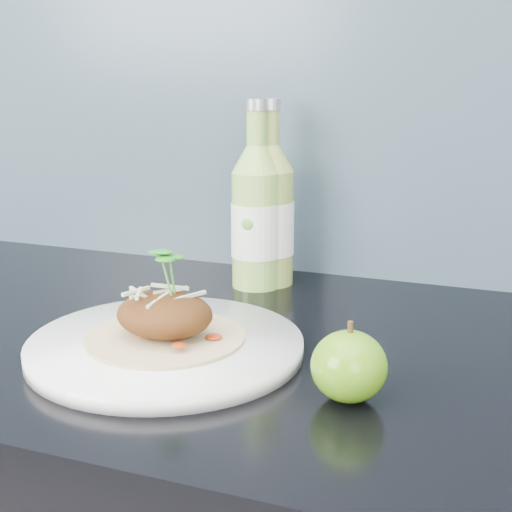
# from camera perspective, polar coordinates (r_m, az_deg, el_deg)

# --- Properties ---
(subway_backsplash) EXTENTS (4.00, 0.02, 0.70)m
(subway_backsplash) POSITION_cam_1_polar(r_m,az_deg,el_deg) (1.04, 4.92, 17.71)
(subway_backsplash) COLOR #6689A1
(subway_backsplash) RESTS_ON kitchen_counter
(dinner_plate) EXTENTS (0.30, 0.30, 0.02)m
(dinner_plate) POSITION_cam_1_polar(r_m,az_deg,el_deg) (0.77, -7.23, -7.16)
(dinner_plate) COLOR white
(dinner_plate) RESTS_ON kitchen_counter
(pork_taco) EXTENTS (0.17, 0.17, 0.10)m
(pork_taco) POSITION_cam_1_polar(r_m,az_deg,el_deg) (0.76, -7.32, -4.52)
(pork_taco) COLOR tan
(pork_taco) RESTS_ON dinner_plate
(green_apple) EXTENTS (0.09, 0.09, 0.08)m
(green_apple) POSITION_cam_1_polar(r_m,az_deg,el_deg) (0.66, 7.45, -8.74)
(green_apple) COLOR #317E0D
(green_apple) RESTS_ON kitchen_counter
(cider_bottle_left) EXTENTS (0.08, 0.08, 0.26)m
(cider_bottle_left) POSITION_cam_1_polar(r_m,az_deg,el_deg) (0.98, 0.04, 3.10)
(cider_bottle_left) COLOR #8ABF4F
(cider_bottle_left) RESTS_ON kitchen_counter
(cider_bottle_right) EXTENTS (0.07, 0.07, 0.26)m
(cider_bottle_right) POSITION_cam_1_polar(r_m,az_deg,el_deg) (0.99, 1.05, 3.25)
(cider_bottle_right) COLOR #8EA745
(cider_bottle_right) RESTS_ON kitchen_counter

